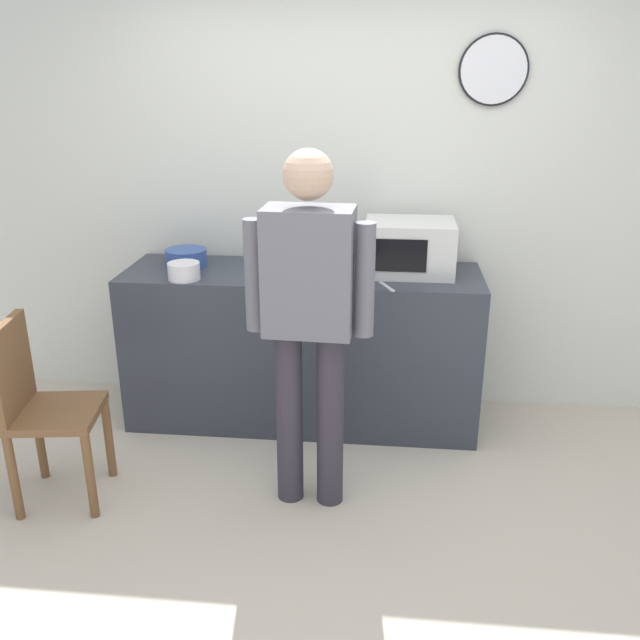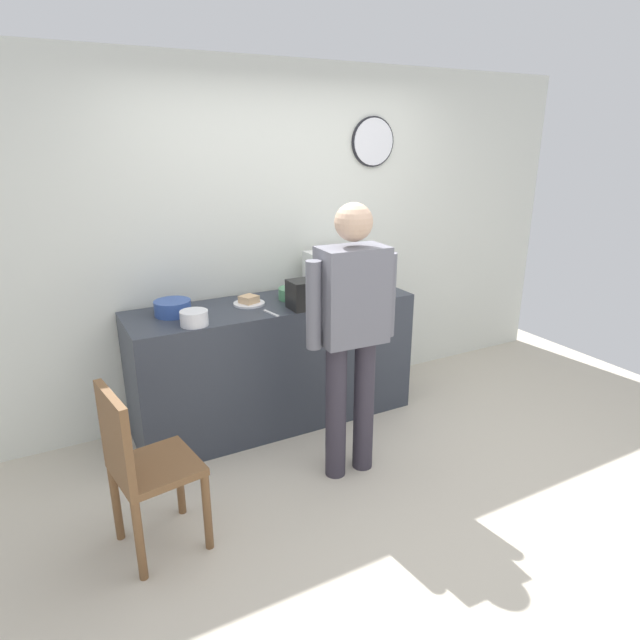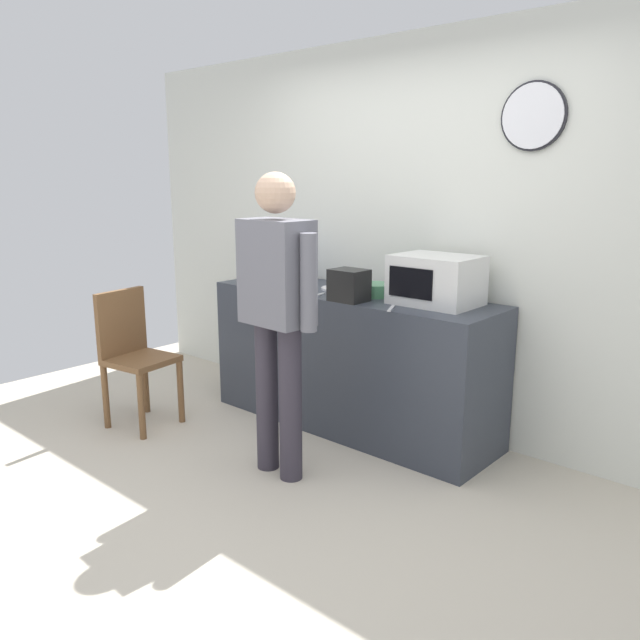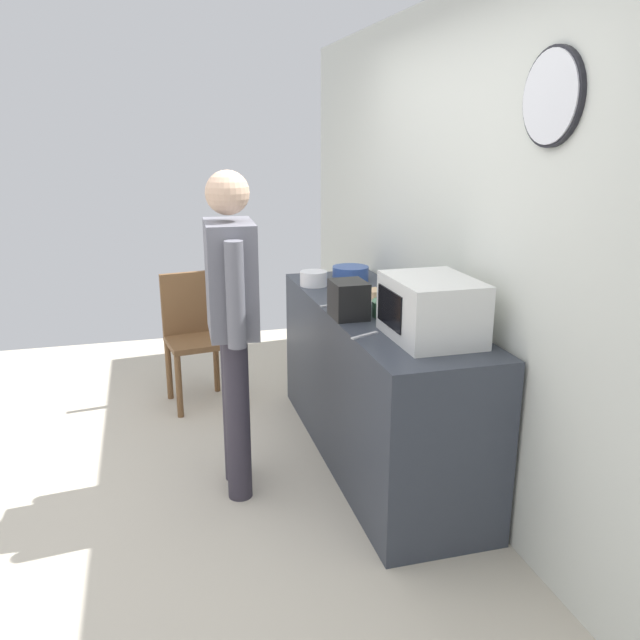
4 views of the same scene
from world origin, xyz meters
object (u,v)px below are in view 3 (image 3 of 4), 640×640
at_px(mixing_bowl, 264,280).
at_px(toaster, 349,285).
at_px(cereal_bowl, 376,290).
at_px(spoon_utensil, 391,308).
at_px(salad_bowl, 284,274).
at_px(wooden_chair, 133,351).
at_px(microwave, 436,280).
at_px(sandwich_plate, 337,286).
at_px(fork_utensil, 317,295).
at_px(person_standing, 277,303).

bearing_deg(mixing_bowl, toaster, -0.63).
height_order(cereal_bowl, spoon_utensil, cereal_bowl).
height_order(salad_bowl, spoon_utensil, salad_bowl).
height_order(salad_bowl, wooden_chair, salad_bowl).
height_order(microwave, mixing_bowl, microwave).
relative_size(salad_bowl, toaster, 1.10).
bearing_deg(salad_bowl, sandwich_plate, -2.28).
height_order(toaster, fork_utensil, toaster).
bearing_deg(wooden_chair, fork_utensil, 35.38).
distance_m(sandwich_plate, cereal_bowl, 0.35).
xyz_separation_m(mixing_bowl, wooden_chair, (-0.52, -0.75, -0.46)).
distance_m(cereal_bowl, fork_utensil, 0.38).
bearing_deg(microwave, salad_bowl, 179.42).
relative_size(microwave, wooden_chair, 0.53).
height_order(salad_bowl, toaster, toaster).
distance_m(spoon_utensil, wooden_chair, 1.84).
bearing_deg(microwave, spoon_utensil, -112.41).
xyz_separation_m(person_standing, wooden_chair, (-1.30, -0.12, -0.49)).
bearing_deg(salad_bowl, cereal_bowl, -2.77).
bearing_deg(salad_bowl, wooden_chair, -113.90).
distance_m(microwave, cereal_bowl, 0.45).
height_order(sandwich_plate, wooden_chair, sandwich_plate).
height_order(toaster, person_standing, person_standing).
relative_size(fork_utensil, spoon_utensil, 1.00).
bearing_deg(person_standing, fork_utensil, 112.27).
height_order(microwave, fork_utensil, microwave).
distance_m(salad_bowl, person_standing, 1.24).
bearing_deg(toaster, spoon_utensil, -4.04).
bearing_deg(person_standing, salad_bowl, 132.75).
bearing_deg(salad_bowl, toaster, -18.43).
bearing_deg(spoon_utensil, microwave, 67.59).
bearing_deg(wooden_chair, salad_bowl, 66.10).
bearing_deg(microwave, mixing_bowl, -168.15).
distance_m(mixing_bowl, wooden_chair, 1.03).
distance_m(person_standing, wooden_chair, 1.39).
height_order(cereal_bowl, mixing_bowl, mixing_bowl).
bearing_deg(wooden_chair, toaster, 29.78).
relative_size(fork_utensil, person_standing, 0.10).
bearing_deg(spoon_utensil, salad_bowl, 165.54).
height_order(microwave, spoon_utensil, microwave).
relative_size(salad_bowl, person_standing, 0.14).
bearing_deg(spoon_utensil, mixing_bowl, 178.34).
height_order(sandwich_plate, mixing_bowl, mixing_bowl).
relative_size(toaster, person_standing, 0.13).
xyz_separation_m(mixing_bowl, spoon_utensil, (1.12, -0.03, -0.04)).
relative_size(sandwich_plate, fork_utensil, 1.31).
height_order(salad_bowl, cereal_bowl, salad_bowl).
distance_m(sandwich_plate, person_standing, 0.94).
height_order(cereal_bowl, fork_utensil, cereal_bowl).
relative_size(microwave, cereal_bowl, 2.22).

